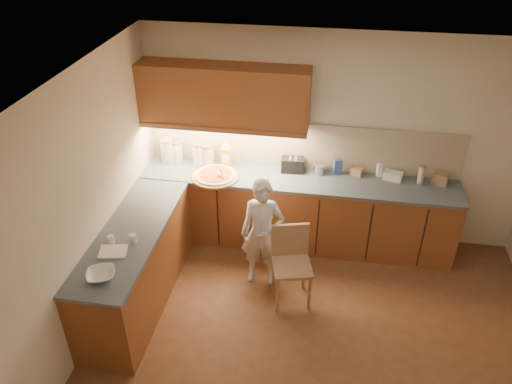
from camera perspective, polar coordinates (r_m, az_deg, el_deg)
room at (r=4.07m, az=8.36°, el=-1.92°), size 4.54×4.50×2.62m
l_counter at (r=5.86m, az=-1.11°, el=-4.10°), size 3.77×2.62×0.92m
backsplash at (r=6.03m, az=5.24°, el=5.29°), size 3.75×0.02×0.58m
upper_cabinets at (r=5.74m, az=-3.72°, el=10.92°), size 1.95×0.36×0.73m
pizza_on_board at (r=5.93m, az=-4.66°, el=1.87°), size 0.56×0.56×0.22m
child at (r=5.46m, az=0.75°, el=-4.75°), size 0.48×0.32×1.30m
wooden_chair at (r=5.35m, az=4.03°, el=-7.63°), size 0.49×0.49×0.89m
mixing_bowl at (r=4.70m, az=-17.32°, el=-9.02°), size 0.33×0.33×0.06m
canister_a at (r=6.27m, az=-10.14°, el=4.66°), size 0.16×0.16×0.32m
canister_b at (r=6.30m, az=-9.06°, el=4.70°), size 0.15×0.15×0.27m
canister_c at (r=6.16m, az=-6.53°, el=4.36°), size 0.16×0.16×0.30m
canister_d at (r=6.15m, az=-5.61°, el=4.30°), size 0.17×0.17×0.28m
oil_jug at (r=6.09m, az=-3.46°, el=4.07°), size 0.10×0.08×0.30m
toaster at (r=6.02m, az=4.22°, el=3.12°), size 0.28×0.17×0.18m
steel_pot at (r=6.03m, az=7.24°, el=2.63°), size 0.15×0.15×0.12m
blue_box at (r=6.04m, az=9.33°, el=2.89°), size 0.11×0.09×0.19m
card_box_a at (r=6.07m, az=11.46°, el=2.30°), size 0.15×0.14×0.09m
white_bottle at (r=6.08m, az=13.92°, el=2.44°), size 0.07×0.07×0.16m
flat_pack at (r=6.09m, az=15.38°, el=1.83°), size 0.25×0.20×0.09m
tall_jar at (r=6.06m, az=18.37°, el=1.92°), size 0.08×0.08×0.23m
card_box_b at (r=6.15m, az=20.32°, el=1.46°), size 0.21×0.19×0.13m
dough_cloth at (r=4.96m, az=-16.03°, el=-6.56°), size 0.29×0.25×0.02m
spice_jar_a at (r=5.07m, az=-16.22°, el=-5.21°), size 0.08×0.08×0.08m
spice_jar_b at (r=5.02m, az=-13.90°, el=-5.18°), size 0.08×0.08×0.09m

